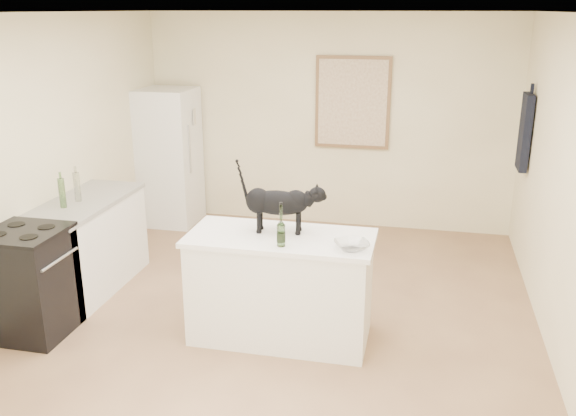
{
  "coord_description": "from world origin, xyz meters",
  "views": [
    {
      "loc": [
        1.17,
        -4.69,
        2.63
      ],
      "look_at": [
        0.15,
        -0.15,
        1.12
      ],
      "focal_mm": 38.47,
      "sensor_mm": 36.0,
      "label": 1
    }
  ],
  "objects_px": {
    "fridge": "(168,157)",
    "black_cat": "(278,206)",
    "wine_bottle": "(281,227)",
    "glass_bowl": "(352,246)",
    "stove": "(30,284)"
  },
  "relations": [
    {
      "from": "stove",
      "to": "black_cat",
      "type": "relative_size",
      "value": 1.42
    },
    {
      "from": "wine_bottle",
      "to": "glass_bowl",
      "type": "distance_m",
      "value": 0.55
    },
    {
      "from": "fridge",
      "to": "glass_bowl",
      "type": "relative_size",
      "value": 6.58
    },
    {
      "from": "fridge",
      "to": "glass_bowl",
      "type": "bearing_deg",
      "value": -45.86
    },
    {
      "from": "black_cat",
      "to": "stove",
      "type": "bearing_deg",
      "value": -172.1
    },
    {
      "from": "stove",
      "to": "wine_bottle",
      "type": "distance_m",
      "value": 2.2
    },
    {
      "from": "black_cat",
      "to": "glass_bowl",
      "type": "relative_size",
      "value": 2.45
    },
    {
      "from": "glass_bowl",
      "to": "stove",
      "type": "bearing_deg",
      "value": -175.07
    },
    {
      "from": "fridge",
      "to": "black_cat",
      "type": "height_order",
      "value": "fridge"
    },
    {
      "from": "black_cat",
      "to": "wine_bottle",
      "type": "distance_m",
      "value": 0.32
    },
    {
      "from": "stove",
      "to": "fridge",
      "type": "height_order",
      "value": "fridge"
    },
    {
      "from": "stove",
      "to": "glass_bowl",
      "type": "relative_size",
      "value": 3.49
    },
    {
      "from": "fridge",
      "to": "black_cat",
      "type": "distance_m",
      "value": 3.19
    },
    {
      "from": "fridge",
      "to": "glass_bowl",
      "type": "xyz_separation_m",
      "value": [
        2.64,
        -2.72,
        0.08
      ]
    },
    {
      "from": "wine_bottle",
      "to": "black_cat",
      "type": "bearing_deg",
      "value": 108.08
    }
  ]
}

